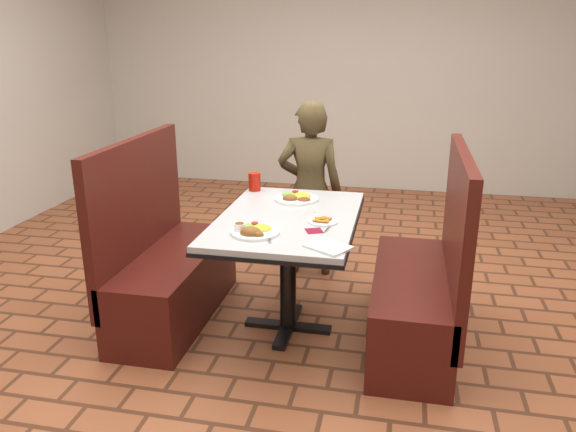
{
  "coord_description": "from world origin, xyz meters",
  "views": [
    {
      "loc": [
        0.65,
        -3.1,
        1.79
      ],
      "look_at": [
        0.0,
        0.0,
        0.75
      ],
      "focal_mm": 35.0,
      "sensor_mm": 36.0,
      "label": 1
    }
  ],
  "objects_px": {
    "dining_table": "(288,231)",
    "booth_bench_left": "(167,270)",
    "near_dinner_plate": "(254,229)",
    "diner_person": "(310,190)",
    "red_tumbler": "(255,182)",
    "plantain_plate": "(323,221)",
    "far_dinner_plate": "(297,196)",
    "booth_bench_right": "(420,292)"
  },
  "relations": [
    {
      "from": "red_tumbler",
      "to": "diner_person",
      "type": "bearing_deg",
      "value": 52.02
    },
    {
      "from": "dining_table",
      "to": "plantain_plate",
      "type": "relative_size",
      "value": 7.13
    },
    {
      "from": "dining_table",
      "to": "diner_person",
      "type": "bearing_deg",
      "value": 91.52
    },
    {
      "from": "booth_bench_right",
      "to": "near_dinner_plate",
      "type": "distance_m",
      "value": 1.07
    },
    {
      "from": "booth_bench_right",
      "to": "plantain_plate",
      "type": "height_order",
      "value": "booth_bench_right"
    },
    {
      "from": "diner_person",
      "to": "far_dinner_plate",
      "type": "distance_m",
      "value": 0.58
    },
    {
      "from": "plantain_plate",
      "to": "far_dinner_plate",
      "type": "bearing_deg",
      "value": 119.35
    },
    {
      "from": "dining_table",
      "to": "near_dinner_plate",
      "type": "xyz_separation_m",
      "value": [
        -0.12,
        -0.34,
        0.12
      ]
    },
    {
      "from": "near_dinner_plate",
      "to": "plantain_plate",
      "type": "xyz_separation_m",
      "value": [
        0.34,
        0.26,
        -0.02
      ]
    },
    {
      "from": "plantain_plate",
      "to": "red_tumbler",
      "type": "relative_size",
      "value": 1.37
    },
    {
      "from": "far_dinner_plate",
      "to": "booth_bench_right",
      "type": "bearing_deg",
      "value": -22.74
    },
    {
      "from": "plantain_plate",
      "to": "near_dinner_plate",
      "type": "bearing_deg",
      "value": -142.25
    },
    {
      "from": "near_dinner_plate",
      "to": "dining_table",
      "type": "bearing_deg",
      "value": 70.8
    },
    {
      "from": "red_tumbler",
      "to": "plantain_plate",
      "type": "bearing_deg",
      "value": -46.14
    },
    {
      "from": "diner_person",
      "to": "far_dinner_plate",
      "type": "bearing_deg",
      "value": 86.22
    },
    {
      "from": "booth_bench_left",
      "to": "red_tumbler",
      "type": "relative_size",
      "value": 9.66
    },
    {
      "from": "diner_person",
      "to": "near_dinner_plate",
      "type": "bearing_deg",
      "value": 80.98
    },
    {
      "from": "diner_person",
      "to": "booth_bench_left",
      "type": "bearing_deg",
      "value": 45.0
    },
    {
      "from": "booth_bench_left",
      "to": "far_dinner_plate",
      "type": "bearing_deg",
      "value": 23.5
    },
    {
      "from": "plantain_plate",
      "to": "red_tumbler",
      "type": "height_order",
      "value": "red_tumbler"
    },
    {
      "from": "near_dinner_plate",
      "to": "plantain_plate",
      "type": "bearing_deg",
      "value": 37.75
    },
    {
      "from": "diner_person",
      "to": "red_tumbler",
      "type": "bearing_deg",
      "value": 47.27
    },
    {
      "from": "far_dinner_plate",
      "to": "red_tumbler",
      "type": "distance_m",
      "value": 0.37
    },
    {
      "from": "plantain_plate",
      "to": "dining_table",
      "type": "bearing_deg",
      "value": 160.83
    },
    {
      "from": "dining_table",
      "to": "booth_bench_left",
      "type": "bearing_deg",
      "value": 180.0
    },
    {
      "from": "booth_bench_left",
      "to": "red_tumbler",
      "type": "bearing_deg",
      "value": 48.03
    },
    {
      "from": "dining_table",
      "to": "booth_bench_left",
      "type": "distance_m",
      "value": 0.86
    },
    {
      "from": "dining_table",
      "to": "red_tumbler",
      "type": "distance_m",
      "value": 0.63
    },
    {
      "from": "booth_bench_right",
      "to": "diner_person",
      "type": "height_order",
      "value": "diner_person"
    },
    {
      "from": "diner_person",
      "to": "far_dinner_plate",
      "type": "xyz_separation_m",
      "value": [
        0.01,
        -0.57,
        0.11
      ]
    },
    {
      "from": "red_tumbler",
      "to": "far_dinner_plate",
      "type": "bearing_deg",
      "value": -27.07
    },
    {
      "from": "diner_person",
      "to": "dining_table",
      "type": "bearing_deg",
      "value": 86.77
    },
    {
      "from": "booth_bench_left",
      "to": "plantain_plate",
      "type": "height_order",
      "value": "booth_bench_left"
    },
    {
      "from": "dining_table",
      "to": "plantain_plate",
      "type": "distance_m",
      "value": 0.26
    },
    {
      "from": "booth_bench_right",
      "to": "near_dinner_plate",
      "type": "height_order",
      "value": "booth_bench_right"
    },
    {
      "from": "far_dinner_plate",
      "to": "near_dinner_plate",
      "type": "bearing_deg",
      "value": -98.64
    },
    {
      "from": "booth_bench_left",
      "to": "diner_person",
      "type": "bearing_deg",
      "value": 49.75
    },
    {
      "from": "plantain_plate",
      "to": "booth_bench_left",
      "type": "bearing_deg",
      "value": 175.71
    },
    {
      "from": "dining_table",
      "to": "near_dinner_plate",
      "type": "height_order",
      "value": "near_dinner_plate"
    },
    {
      "from": "far_dinner_plate",
      "to": "plantain_plate",
      "type": "relative_size",
      "value": 1.67
    },
    {
      "from": "diner_person",
      "to": "booth_bench_right",
      "type": "bearing_deg",
      "value": 127.23
    },
    {
      "from": "dining_table",
      "to": "booth_bench_left",
      "type": "xyz_separation_m",
      "value": [
        -0.8,
        0.0,
        -0.32
      ]
    }
  ]
}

